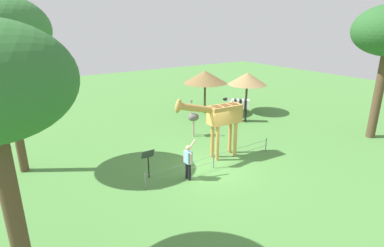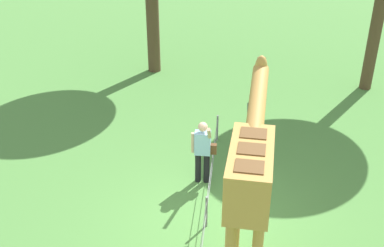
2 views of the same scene
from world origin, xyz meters
The scene contains 9 objects.
ground_plane centered at (0.00, 0.00, 0.00)m, with size 60.00×60.00×0.00m, color #4C843D.
giraffe centered at (-0.96, -0.66, 2.14)m, with size 3.65×0.81×3.35m.
visitor centered at (1.57, 0.36, 0.90)m, with size 0.62×0.58×1.71m.
zebra centered at (-5.82, -4.55, 1.16)m, with size 1.57×1.40×1.66m.
ostrich centered at (-1.63, -3.95, 1.18)m, with size 0.70×0.56×2.25m.
shade_hut_near centered at (-7.80, -5.95, 2.57)m, with size 2.90×2.90×3.03m.
shade_hut_far centered at (-5.08, -7.51, 2.74)m, with size 3.20×3.20×3.20m.
info_sign centered at (2.94, -0.71, 0.95)m, with size 0.56×0.21×1.32m.
wire_fence centered at (0.00, 0.14, 0.40)m, with size 7.05×0.05×0.75m.
Camera 1 is at (8.07, 10.34, 6.52)m, focal length 28.50 mm.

